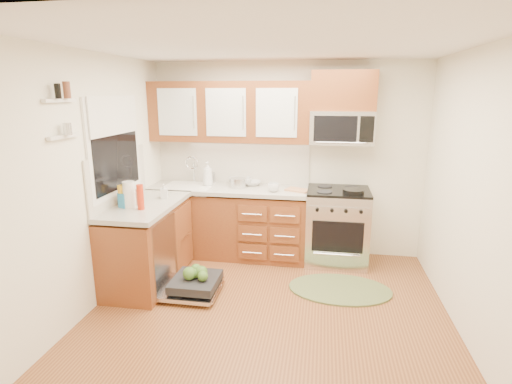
% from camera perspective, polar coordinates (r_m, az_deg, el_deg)
% --- Properties ---
extents(floor, '(3.50, 3.50, 0.00)m').
position_cam_1_polar(floor, '(4.07, 1.65, -17.25)').
color(floor, brown).
rests_on(floor, ground).
extents(ceiling, '(3.50, 3.50, 0.00)m').
position_cam_1_polar(ceiling, '(3.50, 1.95, 20.35)').
color(ceiling, white).
rests_on(ceiling, ground).
extents(wall_back, '(3.50, 0.04, 2.50)m').
position_cam_1_polar(wall_back, '(5.29, 4.40, 4.59)').
color(wall_back, white).
rests_on(wall_back, ground).
extents(wall_front, '(3.50, 0.04, 2.50)m').
position_cam_1_polar(wall_front, '(1.96, -5.40, -12.17)').
color(wall_front, white).
rests_on(wall_front, ground).
extents(wall_left, '(0.04, 3.50, 2.50)m').
position_cam_1_polar(wall_left, '(4.19, -22.64, 1.04)').
color(wall_left, white).
rests_on(wall_left, ground).
extents(wall_right, '(0.04, 3.50, 2.50)m').
position_cam_1_polar(wall_right, '(3.78, 29.10, -1.00)').
color(wall_right, white).
rests_on(wall_right, ground).
extents(base_cabinet_back, '(2.05, 0.60, 0.85)m').
position_cam_1_polar(base_cabinet_back, '(5.32, -3.90, -4.52)').
color(base_cabinet_back, maroon).
rests_on(base_cabinet_back, ground).
extents(base_cabinet_left, '(0.60, 1.25, 0.85)m').
position_cam_1_polar(base_cabinet_left, '(4.73, -15.22, -7.43)').
color(base_cabinet_left, maroon).
rests_on(base_cabinet_left, ground).
extents(countertop_back, '(2.07, 0.64, 0.05)m').
position_cam_1_polar(countertop_back, '(5.18, -4.01, 0.44)').
color(countertop_back, '#A5A297').
rests_on(countertop_back, base_cabinet_back).
extents(countertop_left, '(0.64, 1.27, 0.05)m').
position_cam_1_polar(countertop_left, '(4.57, -15.48, -1.89)').
color(countertop_left, '#A5A297').
rests_on(countertop_left, base_cabinet_left).
extents(backsplash_back, '(2.05, 0.02, 0.57)m').
position_cam_1_polar(backsplash_back, '(5.40, -3.34, 4.36)').
color(backsplash_back, beige).
rests_on(backsplash_back, ground).
extents(backsplash_left, '(0.02, 1.25, 0.57)m').
position_cam_1_polar(backsplash_left, '(4.63, -19.04, 2.00)').
color(backsplash_left, beige).
rests_on(backsplash_left, ground).
extents(upper_cabinets, '(2.05, 0.35, 0.75)m').
position_cam_1_polar(upper_cabinets, '(5.17, -3.84, 11.35)').
color(upper_cabinets, maroon).
rests_on(upper_cabinets, ground).
extents(cabinet_over_mw, '(0.76, 0.35, 0.47)m').
position_cam_1_polar(cabinet_over_mw, '(5.03, 12.37, 13.96)').
color(cabinet_over_mw, maroon).
rests_on(cabinet_over_mw, ground).
extents(range, '(0.76, 0.64, 0.95)m').
position_cam_1_polar(range, '(5.15, 11.48, -4.81)').
color(range, silver).
rests_on(range, ground).
extents(microwave, '(0.76, 0.38, 0.40)m').
position_cam_1_polar(microwave, '(5.02, 12.12, 8.99)').
color(microwave, silver).
rests_on(microwave, ground).
extents(sink, '(0.62, 0.50, 0.26)m').
position_cam_1_polar(sink, '(5.33, -9.54, -0.44)').
color(sink, white).
rests_on(sink, ground).
extents(dishwasher, '(0.70, 0.60, 0.20)m').
position_cam_1_polar(dishwasher, '(4.46, -9.08, -13.01)').
color(dishwasher, silver).
rests_on(dishwasher, ground).
extents(window, '(0.03, 1.05, 1.05)m').
position_cam_1_polar(window, '(4.56, -19.53, 6.12)').
color(window, white).
rests_on(window, ground).
extents(window_blind, '(0.02, 0.96, 0.40)m').
position_cam_1_polar(window_blind, '(4.52, -19.60, 10.27)').
color(window_blind, white).
rests_on(window_blind, ground).
extents(shelf_upper, '(0.04, 0.40, 0.03)m').
position_cam_1_polar(shelf_upper, '(3.80, -26.22, 11.66)').
color(shelf_upper, white).
rests_on(shelf_upper, ground).
extents(shelf_lower, '(0.04, 0.40, 0.03)m').
position_cam_1_polar(shelf_lower, '(3.81, -25.74, 7.17)').
color(shelf_lower, white).
rests_on(shelf_lower, ground).
extents(rug, '(1.27, 1.00, 0.02)m').
position_cam_1_polar(rug, '(4.61, 11.88, -13.43)').
color(rug, '#5D663A').
rests_on(rug, ground).
extents(skillet, '(0.32, 0.32, 0.05)m').
position_cam_1_polar(skillet, '(4.88, 13.74, 0.11)').
color(skillet, black).
rests_on(skillet, range).
extents(stock_pot, '(0.24, 0.24, 0.12)m').
position_cam_1_polar(stock_pot, '(5.12, -2.54, 1.30)').
color(stock_pot, silver).
rests_on(stock_pot, countertop_back).
extents(cutting_board, '(0.34, 0.28, 0.02)m').
position_cam_1_polar(cutting_board, '(4.99, 6.00, 0.29)').
color(cutting_board, '#B18050').
rests_on(cutting_board, countertop_back).
extents(canister, '(0.11, 0.11, 0.15)m').
position_cam_1_polar(canister, '(5.41, -6.32, 2.04)').
color(canister, silver).
rests_on(canister, countertop_back).
extents(paper_towel_roll, '(0.17, 0.17, 0.28)m').
position_cam_1_polar(paper_towel_roll, '(4.43, -17.66, -0.35)').
color(paper_towel_roll, white).
rests_on(paper_towel_roll, countertop_left).
extents(mustard_bottle, '(0.10, 0.10, 0.24)m').
position_cam_1_polar(mustard_bottle, '(4.47, -18.62, -0.59)').
color(mustard_bottle, yellow).
rests_on(mustard_bottle, countertop_left).
extents(red_bottle, '(0.08, 0.08, 0.27)m').
position_cam_1_polar(red_bottle, '(4.31, -16.19, -0.71)').
color(red_bottle, red).
rests_on(red_bottle, countertop_left).
extents(wooden_box, '(0.16, 0.12, 0.15)m').
position_cam_1_polar(wooden_box, '(4.57, -17.41, -0.72)').
color(wooden_box, brown).
rests_on(wooden_box, countertop_left).
extents(blue_carton, '(0.11, 0.09, 0.16)m').
position_cam_1_polar(blue_carton, '(4.45, -18.47, -1.16)').
color(blue_carton, '#2886BE').
rests_on(blue_carton, countertop_left).
extents(bowl_a, '(0.29, 0.29, 0.06)m').
position_cam_1_polar(bowl_a, '(5.26, -0.57, 1.28)').
color(bowl_a, '#999999').
rests_on(bowl_a, countertop_back).
extents(bowl_b, '(0.35, 0.35, 0.09)m').
position_cam_1_polar(bowl_b, '(5.28, -2.25, 1.54)').
color(bowl_b, '#999999').
rests_on(bowl_b, countertop_back).
extents(cup, '(0.16, 0.16, 0.11)m').
position_cam_1_polar(cup, '(4.91, 2.50, 0.65)').
color(cup, '#999999').
rests_on(cup, countertop_back).
extents(soap_bottle_a, '(0.14, 0.14, 0.32)m').
position_cam_1_polar(soap_bottle_a, '(5.23, -6.91, 2.58)').
color(soap_bottle_a, '#999999').
rests_on(soap_bottle_a, countertop_back).
extents(soap_bottle_b, '(0.09, 0.10, 0.17)m').
position_cam_1_polar(soap_bottle_b, '(4.72, -13.02, 0.14)').
color(soap_bottle_b, '#999999').
rests_on(soap_bottle_b, countertop_left).
extents(soap_bottle_c, '(0.15, 0.15, 0.15)m').
position_cam_1_polar(soap_bottle_c, '(4.65, -17.41, -0.45)').
color(soap_bottle_c, '#999999').
rests_on(soap_bottle_c, countertop_left).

